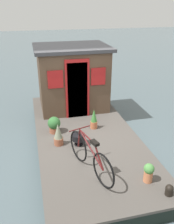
% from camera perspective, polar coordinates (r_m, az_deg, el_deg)
% --- Properties ---
extents(ground_plane, '(60.00, 60.00, 0.00)m').
position_cam_1_polar(ground_plane, '(6.82, -0.40, -7.97)').
color(ground_plane, '#4C5B60').
extents(houseboat_deck, '(5.89, 2.64, 0.43)m').
position_cam_1_polar(houseboat_deck, '(6.71, -0.41, -6.41)').
color(houseboat_deck, '#4C4742').
rests_on(houseboat_deck, ground_plane).
extents(houseboat_cabin, '(1.86, 2.31, 2.03)m').
position_cam_1_polar(houseboat_cabin, '(7.85, -3.55, 8.28)').
color(houseboat_cabin, '#4C3828').
rests_on(houseboat_cabin, houseboat_deck).
extents(bicycle, '(1.62, 0.63, 0.85)m').
position_cam_1_polar(bicycle, '(4.98, 0.69, -10.45)').
color(bicycle, black).
rests_on(bicycle, houseboat_deck).
extents(potted_plant_lavender, '(0.20, 0.20, 0.58)m').
position_cam_1_polar(potted_plant_lavender, '(6.67, 1.67, -1.77)').
color(potted_plant_lavender, '#B2603D').
rests_on(potted_plant_lavender, houseboat_deck).
extents(potted_plant_geranium, '(0.24, 0.24, 0.58)m').
position_cam_1_polar(potted_plant_geranium, '(5.96, -6.87, -5.43)').
color(potted_plant_geranium, '#935138').
rests_on(potted_plant_geranium, houseboat_deck).
extents(potted_plant_rosemary, '(0.21, 0.21, 0.41)m').
position_cam_1_polar(potted_plant_rosemary, '(4.99, 14.50, -13.75)').
color(potted_plant_rosemary, '#C6754C').
rests_on(potted_plant_rosemary, houseboat_deck).
extents(potted_plant_thyme, '(0.34, 0.34, 0.46)m').
position_cam_1_polar(potted_plant_thyme, '(6.54, -7.85, -2.98)').
color(potted_plant_thyme, '#935138').
rests_on(potted_plant_thyme, houseboat_deck).
extents(charcoal_grill, '(0.32, 0.32, 0.29)m').
position_cam_1_polar(charcoal_grill, '(5.96, -2.02, -6.14)').
color(charcoal_grill, black).
rests_on(charcoal_grill, houseboat_deck).
extents(mooring_bollard, '(0.15, 0.15, 0.22)m').
position_cam_1_polar(mooring_bollard, '(4.87, 19.06, -17.18)').
color(mooring_bollard, black).
rests_on(mooring_bollard, houseboat_deck).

